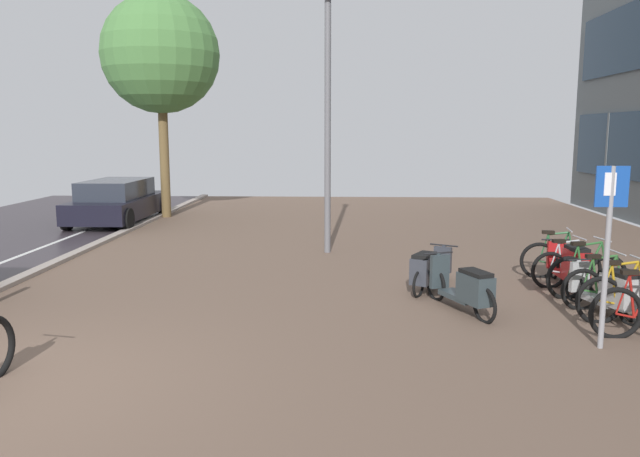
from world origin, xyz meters
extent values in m
cube|color=brown|center=(4.80, 0.00, -0.03)|extent=(14.40, 40.00, 0.05)
cube|color=slate|center=(12.15, 14.80, 2.29)|extent=(0.10, 0.12, 2.05)
torus|color=black|center=(7.15, 2.00, 0.33)|extent=(0.72, 0.08, 0.72)
cylinder|color=maroon|center=(7.34, 2.00, 0.56)|extent=(0.14, 0.04, 0.58)
cylinder|color=maroon|center=(7.27, 2.00, 0.30)|extent=(0.24, 0.03, 0.08)
cylinder|color=maroon|center=(7.22, 2.00, 0.59)|extent=(0.16, 0.03, 0.53)
cube|color=black|center=(7.29, 2.00, 0.89)|extent=(0.22, 0.09, 0.06)
torus|color=black|center=(7.20, 2.66, 0.32)|extent=(0.72, 0.12, 0.71)
cylinder|color=#BA8A19|center=(7.58, 2.69, 0.58)|extent=(0.31, 0.06, 0.63)
cylinder|color=#BA8A19|center=(7.39, 2.68, 0.55)|extent=(0.14, 0.04, 0.57)
cylinder|color=#BA8A19|center=(7.53, 2.68, 0.86)|extent=(0.38, 0.06, 0.08)
cylinder|color=#BA8A19|center=(7.32, 2.67, 0.30)|extent=(0.25, 0.04, 0.08)
cylinder|color=#BA8A19|center=(7.27, 2.67, 0.58)|extent=(0.16, 0.04, 0.52)
cube|color=black|center=(7.34, 2.67, 0.88)|extent=(0.23, 0.10, 0.06)
cylinder|color=#ADADB2|center=(7.72, 2.70, 0.93)|extent=(0.05, 0.48, 0.02)
torus|color=black|center=(7.20, 3.34, 0.30)|extent=(0.68, 0.13, 0.67)
torus|color=black|center=(7.82, 3.39, 0.30)|extent=(0.68, 0.13, 0.67)
cylinder|color=#2F652E|center=(7.58, 3.37, 0.55)|extent=(0.31, 0.06, 0.59)
cylinder|color=#2F652E|center=(7.39, 3.35, 0.52)|extent=(0.14, 0.05, 0.54)
cylinder|color=#2F652E|center=(7.53, 3.37, 0.81)|extent=(0.38, 0.07, 0.08)
cylinder|color=#2F652E|center=(7.32, 3.35, 0.28)|extent=(0.24, 0.05, 0.07)
cylinder|color=#2F652E|center=(7.27, 3.34, 0.55)|extent=(0.16, 0.04, 0.49)
cylinder|color=#2F652E|center=(7.77, 3.39, 0.57)|extent=(0.14, 0.04, 0.54)
cube|color=black|center=(7.34, 3.35, 0.83)|extent=(0.23, 0.11, 0.06)
cylinder|color=#ADADB2|center=(7.71, 3.38, 0.89)|extent=(0.07, 0.48, 0.02)
torus|color=black|center=(7.20, 3.98, 0.33)|extent=(0.74, 0.21, 0.74)
torus|color=black|center=(7.89, 4.11, 0.33)|extent=(0.74, 0.21, 0.74)
cylinder|color=#2B642E|center=(7.61, 4.06, 0.60)|extent=(0.34, 0.10, 0.65)
cylinder|color=#2B642E|center=(7.41, 4.02, 0.58)|extent=(0.15, 0.06, 0.59)
cylinder|color=#2B642E|center=(7.56, 4.05, 0.89)|extent=(0.42, 0.11, 0.09)
cylinder|color=#2B642E|center=(7.33, 4.01, 0.31)|extent=(0.27, 0.08, 0.08)
cylinder|color=#2B642E|center=(7.28, 4.00, 0.60)|extent=(0.18, 0.06, 0.54)
cylinder|color=#2B642E|center=(7.83, 4.10, 0.63)|extent=(0.16, 0.06, 0.59)
cube|color=black|center=(7.35, 4.01, 0.91)|extent=(0.23, 0.13, 0.06)
cylinder|color=#ADADB2|center=(7.76, 4.09, 0.97)|extent=(0.11, 0.48, 0.02)
torus|color=black|center=(7.15, 4.69, 0.30)|extent=(0.67, 0.14, 0.67)
torus|color=black|center=(7.75, 4.76, 0.30)|extent=(0.67, 0.14, 0.67)
cylinder|color=#AFB2B6|center=(7.51, 4.73, 0.54)|extent=(0.30, 0.07, 0.59)
cylinder|color=#AFB2B6|center=(7.33, 4.71, 0.52)|extent=(0.14, 0.05, 0.54)
cylinder|color=#AFB2B6|center=(7.46, 4.73, 0.81)|extent=(0.37, 0.08, 0.08)
cylinder|color=#AFB2B6|center=(7.26, 4.71, 0.28)|extent=(0.24, 0.05, 0.07)
cylinder|color=#AFB2B6|center=(7.21, 4.70, 0.54)|extent=(0.16, 0.04, 0.49)
cylinder|color=#AFB2B6|center=(7.70, 4.75, 0.57)|extent=(0.14, 0.05, 0.54)
cube|color=black|center=(7.28, 4.71, 0.83)|extent=(0.23, 0.11, 0.06)
cylinder|color=#ADADB2|center=(7.64, 4.75, 0.88)|extent=(0.08, 0.48, 0.02)
torus|color=black|center=(7.20, 5.45, 0.32)|extent=(0.71, 0.17, 0.70)
torus|color=black|center=(7.80, 5.36, 0.32)|extent=(0.71, 0.17, 0.70)
cylinder|color=#2A6737|center=(7.56, 5.40, 0.57)|extent=(0.30, 0.08, 0.62)
cylinder|color=#2A6737|center=(7.38, 5.43, 0.55)|extent=(0.14, 0.06, 0.56)
cylinder|color=#2A6737|center=(7.51, 5.41, 0.85)|extent=(0.37, 0.09, 0.08)
cylinder|color=#2A6737|center=(7.31, 5.44, 0.29)|extent=(0.24, 0.06, 0.08)
cylinder|color=#2A6737|center=(7.26, 5.44, 0.57)|extent=(0.16, 0.05, 0.51)
cylinder|color=#2A6737|center=(7.74, 5.37, 0.59)|extent=(0.14, 0.05, 0.56)
cube|color=black|center=(7.33, 5.43, 0.86)|extent=(0.23, 0.12, 0.06)
cylinder|color=#ADADB2|center=(7.69, 5.38, 0.92)|extent=(0.10, 0.48, 0.02)
torus|color=black|center=(7.59, 2.58, 0.22)|extent=(0.18, 0.48, 0.48)
torus|color=black|center=(7.25, 3.77, 0.22)|extent=(0.18, 0.48, 0.48)
cube|color=#ACADAD|center=(7.42, 3.18, 0.20)|extent=(0.46, 0.74, 0.08)
cube|color=#ACADAD|center=(7.53, 2.79, 0.43)|extent=(0.44, 0.61, 0.46)
cube|color=black|center=(7.53, 2.79, 0.69)|extent=(0.38, 0.55, 0.06)
cylinder|color=#ACADAD|center=(7.26, 3.75, 0.46)|extent=(0.10, 0.13, 0.49)
cube|color=#ACADAD|center=(7.28, 3.68, 0.44)|extent=(0.33, 0.16, 0.48)
cylinder|color=black|center=(7.27, 3.73, 0.70)|extent=(0.51, 0.17, 0.03)
torus|color=black|center=(5.57, 2.62, 0.24)|extent=(0.27, 0.52, 0.54)
torus|color=black|center=(5.05, 3.81, 0.24)|extent=(0.27, 0.52, 0.54)
cube|color=#303C40|center=(5.31, 3.22, 0.22)|extent=(0.55, 0.78, 0.08)
cube|color=#303C40|center=(5.47, 2.83, 0.43)|extent=(0.50, 0.64, 0.42)
cube|color=black|center=(5.47, 2.83, 0.67)|extent=(0.45, 0.58, 0.06)
cylinder|color=#303C40|center=(5.06, 3.79, 0.51)|extent=(0.11, 0.14, 0.54)
cube|color=#303C40|center=(5.09, 3.72, 0.49)|extent=(0.33, 0.20, 0.54)
cylinder|color=black|center=(5.07, 3.77, 0.78)|extent=(0.49, 0.23, 0.03)
torus|color=black|center=(4.79, 3.97, 0.21)|extent=(0.26, 0.44, 0.47)
torus|color=black|center=(5.38, 5.09, 0.21)|extent=(0.26, 0.44, 0.47)
cube|color=#343740|center=(5.08, 4.53, 0.19)|extent=(0.58, 0.76, 0.08)
cube|color=#343740|center=(4.89, 4.17, 0.41)|extent=(0.53, 0.63, 0.44)
cube|color=black|center=(4.89, 4.17, 0.66)|extent=(0.47, 0.57, 0.06)
cylinder|color=#343740|center=(5.37, 5.07, 0.44)|extent=(0.12, 0.14, 0.47)
cube|color=#343740|center=(5.33, 5.00, 0.42)|extent=(0.32, 0.22, 0.46)
cylinder|color=black|center=(5.36, 5.05, 0.67)|extent=(0.47, 0.27, 0.03)
torus|color=black|center=(7.49, 4.17, 0.23)|extent=(0.06, 0.51, 0.51)
torus|color=black|center=(7.46, 5.45, 0.23)|extent=(0.06, 0.51, 0.51)
cube|color=red|center=(7.48, 4.81, 0.21)|extent=(0.30, 0.72, 0.08)
cube|color=red|center=(7.49, 4.40, 0.47)|extent=(0.31, 0.57, 0.52)
cube|color=black|center=(7.49, 4.40, 0.76)|extent=(0.27, 0.52, 0.06)
cylinder|color=red|center=(7.46, 5.42, 0.48)|extent=(0.07, 0.12, 0.51)
cube|color=red|center=(7.46, 5.35, 0.46)|extent=(0.32, 0.09, 0.50)
cylinder|color=black|center=(7.46, 5.40, 0.73)|extent=(0.52, 0.04, 0.03)
cube|color=black|center=(-3.31, 12.39, 0.46)|extent=(1.79, 4.42, 0.58)
cube|color=#282D38|center=(-3.31, 12.25, 1.02)|extent=(1.51, 2.70, 0.53)
cylinder|color=black|center=(-4.17, 14.08, 0.31)|extent=(0.20, 0.62, 0.62)
cylinder|color=black|center=(-2.45, 14.08, 0.31)|extent=(0.20, 0.62, 0.62)
cylinder|color=black|center=(-4.17, 10.70, 0.31)|extent=(0.20, 0.62, 0.62)
cylinder|color=black|center=(-2.45, 10.70, 0.31)|extent=(0.20, 0.62, 0.62)
cylinder|color=gray|center=(6.80, 1.59, 1.15)|extent=(0.07, 0.07, 2.29)
cube|color=#1847A6|center=(6.80, 1.58, 2.04)|extent=(0.40, 0.02, 0.50)
cube|color=white|center=(6.77, 1.56, 2.07)|extent=(0.14, 0.01, 0.28)
cylinder|color=slate|center=(3.17, 7.76, 2.76)|extent=(0.14, 0.14, 5.52)
cylinder|color=brown|center=(-2.18, 13.51, 1.91)|extent=(0.30, 0.30, 3.81)
sphere|color=#4B7F40|center=(-2.18, 13.51, 5.09)|extent=(3.64, 3.64, 3.64)
camera|label=1|loc=(3.57, -6.08, 2.70)|focal=34.91mm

